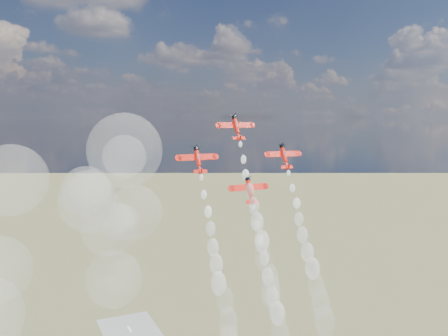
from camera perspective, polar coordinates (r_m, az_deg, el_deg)
name	(u,v)px	position (r m, az deg, el deg)	size (l,w,h in m)	color
plane_lead	(236,127)	(141.09, 1.51, 4.96)	(11.23, 5.63, 7.44)	red
plane_left	(198,159)	(131.98, -3.14, 1.06)	(11.23, 5.63, 7.44)	red
plane_right	(284,156)	(144.47, 7.26, 1.45)	(11.23, 5.63, 7.44)	red
plane_slot	(250,189)	(134.85, 3.11, -2.59)	(11.23, 5.63, 7.44)	red
smoke_trail_lead	(265,260)	(131.38, 4.90, -10.98)	(5.30, 21.71, 41.90)	white
smoke_trail_left	(224,305)	(124.52, 0.00, -16.16)	(5.58, 22.52, 41.99)	white
smoke_trail_right	(317,288)	(137.50, 11.08, -13.97)	(5.49, 22.82, 41.26)	white
smoke_trail_slot	(281,336)	(130.85, 6.83, -19.41)	(5.18, 22.17, 42.22)	white
drifted_smoke_cloud	(53,223)	(147.88, -19.83, -6.26)	(68.39, 40.68, 65.11)	white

